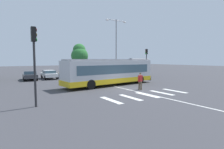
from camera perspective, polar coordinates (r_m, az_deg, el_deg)
ground_plane at (r=18.00m, az=5.44°, el=-4.85°), size 160.00×160.00×0.00m
city_transit_bus at (r=20.89m, az=-0.50°, el=0.89°), size 11.90×3.76×3.06m
pedestrian_crossing_street at (r=17.90m, az=9.04°, el=-1.81°), size 0.58×0.43×1.72m
parked_car_charcoal at (r=28.95m, az=-24.81°, el=-0.10°), size 2.17×4.63×1.35m
parked_car_white at (r=29.67m, az=-19.53°, el=0.17°), size 1.94×4.54×1.35m
parked_car_champagne at (r=29.94m, az=-14.48°, el=0.33°), size 2.23×4.65×1.35m
parked_car_teal at (r=31.06m, az=-9.89°, el=0.57°), size 1.94×4.53×1.35m
parked_car_blue at (r=31.92m, az=-5.12°, el=0.73°), size 2.04×4.58×1.35m
parked_car_red at (r=33.62m, az=-1.57°, el=0.95°), size 2.15×4.62×1.35m
traffic_light_near_corner at (r=12.16m, az=-23.65°, el=6.01°), size 0.33×0.32×5.02m
traffic_light_far_corner at (r=31.72m, az=10.96°, el=5.12°), size 0.33×0.32×4.85m
bus_stop_shelter at (r=32.17m, az=8.65°, el=3.67°), size 3.95×1.54×3.25m
twin_arm_street_lamp at (r=31.99m, az=1.34°, el=10.27°), size 4.35×0.32×10.02m
background_tree_right at (r=38.71m, az=-10.37°, el=6.43°), size 3.58×3.58×6.41m
crosswalk_painted_stripes at (r=15.56m, az=11.14°, el=-6.43°), size 7.72×2.71×0.01m
lane_center_line at (r=19.56m, az=1.68°, el=-4.05°), size 0.16×24.00×0.01m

